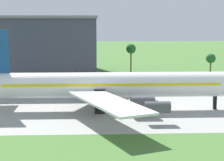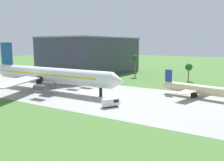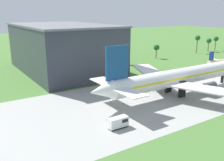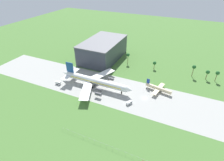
# 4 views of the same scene
# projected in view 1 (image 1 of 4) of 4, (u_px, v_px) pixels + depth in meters

# --- Properties ---
(jet_airliner) EXTENTS (69.87, 56.59, 18.84)m
(jet_airliner) POSITION_uv_depth(u_px,v_px,m) (106.00, 85.00, 93.90)
(jet_airliner) COLOR white
(jet_airliner) RESTS_ON ground_plane
(terminal_building) EXTENTS (36.72, 61.20, 22.22)m
(terminal_building) POSITION_uv_depth(u_px,v_px,m) (46.00, 47.00, 147.01)
(terminal_building) COLOR #333842
(terminal_building) RESTS_ON ground_plane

